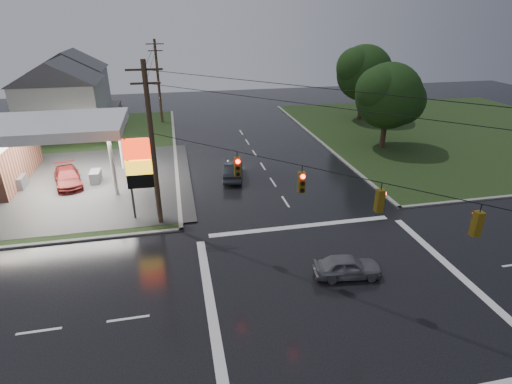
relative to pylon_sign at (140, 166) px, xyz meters
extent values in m
plane|color=black|center=(10.50, -10.50, -4.01)|extent=(120.00, 120.00, 0.00)
cube|color=#203216|center=(36.50, 15.50, -3.97)|extent=(36.00, 36.00, 0.08)
cube|color=#2D2D2D|center=(-9.50, 7.50, -3.92)|extent=(26.00, 18.00, 0.02)
cylinder|color=silver|center=(-2.50, 4.50, -1.51)|extent=(0.30, 0.30, 5.00)
cylinder|color=silver|center=(-12.50, 10.50, -1.51)|extent=(0.30, 0.30, 5.00)
cylinder|color=silver|center=(-2.50, 10.50, -1.51)|extent=(0.30, 0.30, 5.00)
cube|color=silver|center=(-7.50, 7.50, 1.19)|extent=(12.00, 8.00, 0.80)
cube|color=white|center=(-7.50, 7.50, 0.77)|extent=(11.40, 7.40, 0.04)
cube|color=#59595E|center=(-10.50, 7.50, -3.46)|extent=(0.80, 1.60, 1.10)
cube|color=#59595E|center=(-4.50, 7.50, -3.46)|extent=(0.80, 1.60, 1.10)
cylinder|color=#59595E|center=(-0.80, 0.00, -1.01)|extent=(0.16, 0.16, 6.00)
cylinder|color=#59595E|center=(0.80, 0.00, -1.01)|extent=(0.16, 0.16, 6.00)
cube|color=red|center=(0.00, 0.00, 1.19)|extent=(2.00, 0.35, 1.40)
cube|color=gold|center=(0.00, 0.00, -0.11)|extent=(2.00, 0.35, 1.00)
cube|color=black|center=(0.00, 0.00, -1.11)|extent=(2.00, 0.35, 1.00)
cylinder|color=#382619|center=(1.00, -1.00, 1.49)|extent=(0.32, 0.32, 11.00)
cube|color=#382619|center=(1.00, -1.00, 6.39)|extent=(2.20, 0.12, 0.12)
cube|color=#382619|center=(1.00, -1.00, 5.59)|extent=(1.80, 0.12, 0.12)
cylinder|color=#382619|center=(1.00, 27.50, 1.24)|extent=(0.32, 0.32, 10.50)
cube|color=#382619|center=(1.00, 27.50, 5.89)|extent=(2.20, 0.12, 0.12)
cube|color=#382619|center=(1.00, 27.50, 5.09)|extent=(1.80, 0.12, 0.12)
cube|color=#59470C|center=(5.75, -5.75, 1.59)|extent=(0.34, 0.34, 1.10)
cylinder|color=#FF0C07|center=(5.75, -5.95, 1.97)|extent=(0.22, 0.08, 0.22)
cube|color=#59470C|center=(8.60, -8.60, 1.59)|extent=(0.34, 0.34, 1.10)
cylinder|color=#FF0C07|center=(8.60, -8.80, 1.97)|extent=(0.22, 0.08, 0.22)
cube|color=#59470C|center=(11.45, -11.45, 1.59)|extent=(0.34, 0.34, 1.10)
cylinder|color=#FF0C07|center=(11.65, -11.45, 1.97)|extent=(0.08, 0.22, 0.22)
cube|color=#59470C|center=(14.30, -14.30, 1.59)|extent=(0.34, 0.34, 1.10)
cylinder|color=#FF0C07|center=(14.30, -14.10, 1.97)|extent=(0.22, 0.08, 0.22)
cube|color=silver|center=(-10.50, 25.50, -1.01)|extent=(9.00, 8.00, 6.00)
cube|color=gray|center=(-5.20, 25.50, -3.61)|extent=(1.60, 4.80, 0.80)
cube|color=silver|center=(-11.50, 37.50, -1.01)|extent=(9.00, 8.00, 6.00)
cube|color=gray|center=(-6.20, 37.50, -3.61)|extent=(1.60, 4.80, 0.80)
cylinder|color=black|center=(24.50, 11.50, -1.49)|extent=(0.56, 0.56, 5.04)
sphere|color=black|center=(24.50, 11.50, 1.57)|extent=(6.80, 6.80, 6.80)
sphere|color=black|center=(26.20, 11.80, 0.94)|extent=(5.10, 5.10, 5.10)
sphere|color=black|center=(23.14, 11.10, 2.29)|extent=(4.76, 4.76, 4.76)
cylinder|color=black|center=(27.50, 23.50, -1.21)|extent=(0.56, 0.56, 5.60)
sphere|color=black|center=(27.50, 23.50, 2.19)|extent=(7.20, 7.20, 7.20)
sphere|color=black|center=(29.30, 23.80, 1.49)|extent=(5.40, 5.40, 5.40)
sphere|color=black|center=(26.06, 23.10, 2.99)|extent=(5.04, 5.04, 5.04)
imported|color=black|center=(7.26, 6.15, -3.26)|extent=(2.42, 4.76, 1.50)
imported|color=slate|center=(11.25, -9.46, -3.37)|extent=(3.90, 1.96, 1.27)
imported|color=#561413|center=(-6.73, 7.42, -3.29)|extent=(3.34, 5.33, 1.44)
camera|label=1|loc=(2.45, -26.49, 9.54)|focal=28.00mm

